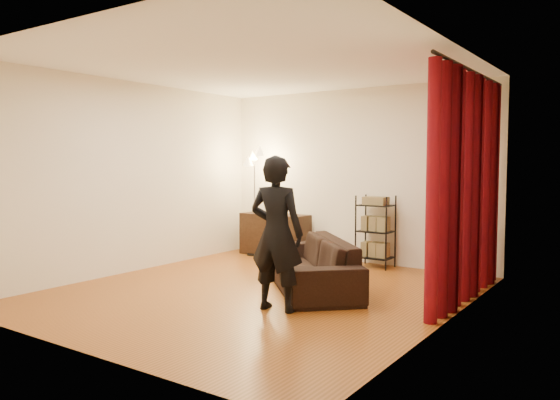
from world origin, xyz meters
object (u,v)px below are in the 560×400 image
Objects in this scene: media_cabinet at (275,235)px; storage_boxes at (320,253)px; floor_lamp at (255,203)px; sofa at (310,263)px; person at (276,233)px; wire_shelf at (375,231)px.

media_cabinet is 3.44× the size of storage_boxes.
storage_boxes is at bearing -0.56° from media_cabinet.
media_cabinet is at bearing 29.87° from floor_lamp.
sofa is at bearing -37.15° from floor_lamp.
floor_lamp is at bearing -57.45° from person.
storage_boxes is at bearing 4.61° from floor_lamp.
sofa is at bearing -63.48° from storage_boxes.
floor_lamp is (-2.11, -0.19, 0.35)m from wire_shelf.
media_cabinet is at bearing 175.49° from storage_boxes.
person is 2.80m from wire_shelf.
media_cabinet reaches higher than sofa.
floor_lamp reaches higher than storage_boxes.
wire_shelf is (1.81, 0.02, 0.18)m from media_cabinet.
person is at bearing -48.96° from floor_lamp.
sofa is 2.59m from floor_lamp.
wire_shelf is (-0.14, 2.78, -0.28)m from person.
wire_shelf is 0.61× the size of floor_lamp.
sofa is at bearing -40.63° from media_cabinet.
sofa is 2.42m from media_cabinet.
wire_shelf reaches higher than media_cabinet.
storage_boxes is at bearing -77.19° from person.
person reaches higher than media_cabinet.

